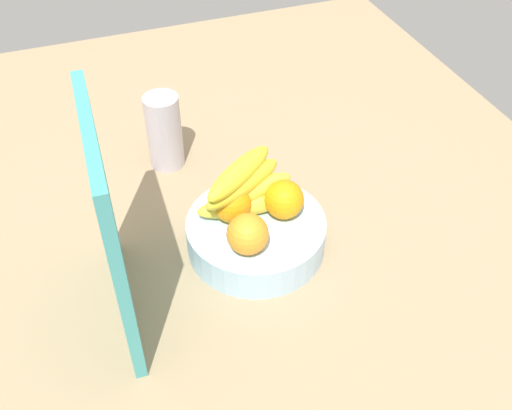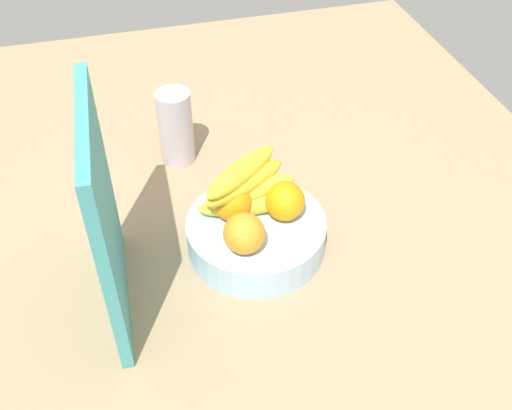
% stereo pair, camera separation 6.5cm
% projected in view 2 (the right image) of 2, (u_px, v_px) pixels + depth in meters
% --- Properties ---
extents(ground_plane, '(1.80, 1.40, 0.03)m').
position_uv_depth(ground_plane, '(249.00, 250.00, 1.11)').
color(ground_plane, '#9C8563').
extents(fruit_bowl, '(0.25, 0.25, 0.06)m').
position_uv_depth(fruit_bowl, '(256.00, 234.00, 1.08)').
color(fruit_bowl, '#A8C9E2').
rests_on(fruit_bowl, ground_plane).
extents(orange_front_left, '(0.07, 0.07, 0.07)m').
position_uv_depth(orange_front_left, '(244.00, 234.00, 0.99)').
color(orange_front_left, orange).
rests_on(orange_front_left, fruit_bowl).
extents(orange_front_right, '(0.07, 0.07, 0.07)m').
position_uv_depth(orange_front_right, '(285.00, 201.00, 1.05)').
color(orange_front_right, orange).
rests_on(orange_front_right, fruit_bowl).
extents(orange_center, '(0.07, 0.07, 0.07)m').
position_uv_depth(orange_center, '(232.00, 201.00, 1.05)').
color(orange_center, orange).
rests_on(orange_center, fruit_bowl).
extents(banana_bunch, '(0.13, 0.19, 0.11)m').
position_uv_depth(banana_bunch, '(245.00, 188.00, 1.04)').
color(banana_bunch, yellow).
rests_on(banana_bunch, fruit_bowl).
extents(cutting_board, '(0.28, 0.03, 0.36)m').
position_uv_depth(cutting_board, '(105.00, 219.00, 0.89)').
color(cutting_board, teal).
rests_on(cutting_board, ground_plane).
extents(thermos_tumbler, '(0.07, 0.07, 0.16)m').
position_uv_depth(thermos_tumbler, '(176.00, 127.00, 1.24)').
color(thermos_tumbler, '#BAAEBA').
rests_on(thermos_tumbler, ground_plane).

